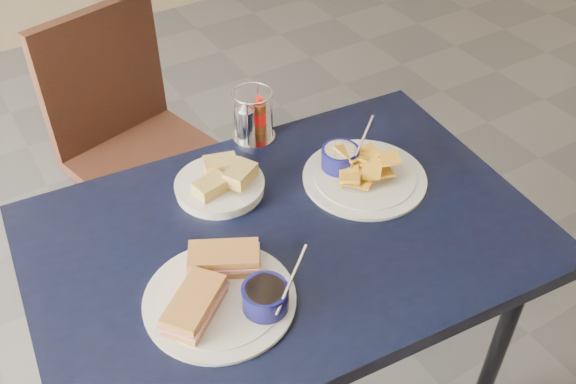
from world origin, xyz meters
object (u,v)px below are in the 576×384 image
condiment_caddy (251,119)px  bread_basket (221,183)px  dining_table (286,256)px  sandwich_plate (224,291)px  plantain_plate (357,170)px  chair_far (134,128)px

condiment_caddy → bread_basket: bearing=-138.3°
dining_table → sandwich_plate: (-0.20, -0.09, 0.10)m
sandwich_plate → condiment_caddy: size_ratio=2.30×
dining_table → condiment_caddy: size_ratio=8.41×
bread_basket → condiment_caddy: size_ratio=1.50×
bread_basket → condiment_caddy: bearing=41.7°
sandwich_plate → condiment_caddy: 0.53m
dining_table → condiment_caddy: (0.11, 0.34, 0.13)m
dining_table → condiment_caddy: condiment_caddy is taller
sandwich_plate → plantain_plate: 0.47m
sandwich_plate → plantain_plate: size_ratio=1.07×
chair_far → condiment_caddy: 0.63m
plantain_plate → sandwich_plate: bearing=-159.4°
dining_table → plantain_plate: bearing=16.3°
chair_far → plantain_plate: size_ratio=3.05×
dining_table → condiment_caddy: 0.38m
dining_table → sandwich_plate: sandwich_plate is taller
chair_far → bread_basket: size_ratio=4.38×
chair_far → plantain_plate: (0.28, -0.80, 0.26)m
chair_far → sandwich_plate: size_ratio=2.85×
sandwich_plate → bread_basket: (0.14, 0.29, -0.00)m
chair_far → sandwich_plate: chair_far is taller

